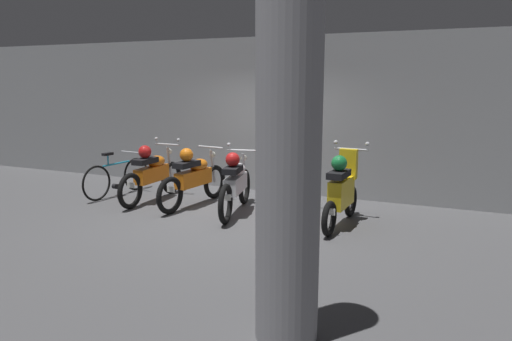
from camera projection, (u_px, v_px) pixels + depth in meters
ground_plane at (228, 217)px, 7.85m from camera, size 80.00×80.00×0.00m
back_wall at (275, 116)px, 9.57m from camera, size 16.00×0.30×3.11m
motorbike_slot_0 at (152, 173)px, 8.89m from camera, size 0.59×1.95×1.15m
motorbike_slot_1 at (194, 177)px, 8.52m from camera, size 0.56×1.94×1.08m
motorbike_slot_2 at (236, 183)px, 8.04m from camera, size 0.63×1.93×1.15m
motorbike_slot_3 at (290, 187)px, 7.85m from camera, size 0.59×1.95×1.15m
motorbike_slot_4 at (342, 190)px, 7.32m from camera, size 0.59×1.68×1.29m
bicycle at (117, 177)px, 9.34m from camera, size 0.50×1.72×0.89m
support_pillar at (288, 164)px, 3.91m from camera, size 0.55×0.55×3.11m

